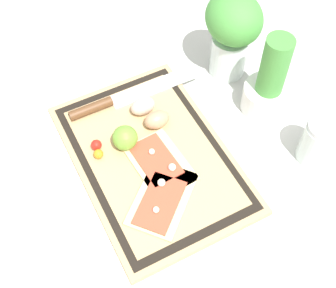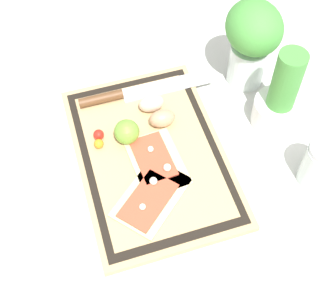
{
  "view_description": "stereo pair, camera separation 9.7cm",
  "coord_description": "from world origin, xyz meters",
  "px_view_note": "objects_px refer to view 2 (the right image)",
  "views": [
    {
      "loc": [
        0.49,
        -0.22,
        0.84
      ],
      "look_at": [
        0.0,
        0.04,
        0.04
      ],
      "focal_mm": 50.0,
      "sensor_mm": 36.0,
      "label": 1
    },
    {
      "loc": [
        0.53,
        -0.13,
        0.84
      ],
      "look_at": [
        0.0,
        0.04,
        0.04
      ],
      "focal_mm": 50.0,
      "sensor_mm": 36.0,
      "label": 2
    }
  ],
  "objects_px": {
    "sauce_jar": "(320,166)",
    "knife": "(124,94)",
    "egg_brown": "(162,118)",
    "lime": "(127,132)",
    "cherry_tomato_yellow": "(99,144)",
    "pizza_slice_far": "(157,161)",
    "cherry_tomato_red": "(99,135)",
    "egg_pink": "(151,103)",
    "pizza_slice_near": "(151,198)",
    "herb_pot": "(280,101)",
    "herb_glass": "(252,39)"
  },
  "relations": [
    {
      "from": "sauce_jar",
      "to": "herb_glass",
      "type": "bearing_deg",
      "value": -174.0
    },
    {
      "from": "knife",
      "to": "cherry_tomato_red",
      "type": "distance_m",
      "value": 0.13
    },
    {
      "from": "sauce_jar",
      "to": "herb_glass",
      "type": "height_order",
      "value": "herb_glass"
    },
    {
      "from": "pizza_slice_near",
      "to": "cherry_tomato_yellow",
      "type": "xyz_separation_m",
      "value": [
        -0.15,
        -0.07,
        0.01
      ]
    },
    {
      "from": "pizza_slice_far",
      "to": "knife",
      "type": "distance_m",
      "value": 0.19
    },
    {
      "from": "pizza_slice_far",
      "to": "sauce_jar",
      "type": "height_order",
      "value": "sauce_jar"
    },
    {
      "from": "sauce_jar",
      "to": "egg_pink",
      "type": "bearing_deg",
      "value": -133.82
    },
    {
      "from": "knife",
      "to": "herb_pot",
      "type": "bearing_deg",
      "value": 63.02
    },
    {
      "from": "sauce_jar",
      "to": "knife",
      "type": "bearing_deg",
      "value": -134.45
    },
    {
      "from": "egg_brown",
      "to": "sauce_jar",
      "type": "relative_size",
      "value": 0.52
    },
    {
      "from": "pizza_slice_near",
      "to": "cherry_tomato_yellow",
      "type": "bearing_deg",
      "value": -155.53
    },
    {
      "from": "egg_brown",
      "to": "cherry_tomato_red",
      "type": "distance_m",
      "value": 0.14
    },
    {
      "from": "pizza_slice_near",
      "to": "cherry_tomato_red",
      "type": "height_order",
      "value": "same"
    },
    {
      "from": "knife",
      "to": "cherry_tomato_yellow",
      "type": "xyz_separation_m",
      "value": [
        0.12,
        -0.09,
        0.0
      ]
    },
    {
      "from": "cherry_tomato_yellow",
      "to": "egg_brown",
      "type": "bearing_deg",
      "value": 96.98
    },
    {
      "from": "egg_pink",
      "to": "knife",
      "type": "bearing_deg",
      "value": -137.72
    },
    {
      "from": "egg_pink",
      "to": "herb_pot",
      "type": "relative_size",
      "value": 0.28
    },
    {
      "from": "egg_pink",
      "to": "cherry_tomato_red",
      "type": "distance_m",
      "value": 0.14
    },
    {
      "from": "sauce_jar",
      "to": "cherry_tomato_yellow",
      "type": "bearing_deg",
      "value": -115.8
    },
    {
      "from": "cherry_tomato_yellow",
      "to": "herb_glass",
      "type": "distance_m",
      "value": 0.4
    },
    {
      "from": "cherry_tomato_red",
      "to": "herb_glass",
      "type": "height_order",
      "value": "herb_glass"
    },
    {
      "from": "egg_pink",
      "to": "sauce_jar",
      "type": "distance_m",
      "value": 0.38
    },
    {
      "from": "herb_pot",
      "to": "lime",
      "type": "bearing_deg",
      "value": -96.44
    },
    {
      "from": "egg_brown",
      "to": "egg_pink",
      "type": "xyz_separation_m",
      "value": [
        -0.05,
        -0.01,
        0.0
      ]
    },
    {
      "from": "cherry_tomato_red",
      "to": "herb_glass",
      "type": "bearing_deg",
      "value": 102.2
    },
    {
      "from": "knife",
      "to": "cherry_tomato_red",
      "type": "relative_size",
      "value": 13.52
    },
    {
      "from": "knife",
      "to": "herb_pot",
      "type": "xyz_separation_m",
      "value": [
        0.16,
        0.31,
        0.04
      ]
    },
    {
      "from": "pizza_slice_far",
      "to": "cherry_tomato_red",
      "type": "height_order",
      "value": "same"
    },
    {
      "from": "pizza_slice_near",
      "to": "herb_pot",
      "type": "height_order",
      "value": "herb_pot"
    },
    {
      "from": "pizza_slice_near",
      "to": "cherry_tomato_red",
      "type": "relative_size",
      "value": 7.89
    },
    {
      "from": "lime",
      "to": "knife",
      "type": "bearing_deg",
      "value": 168.72
    },
    {
      "from": "pizza_slice_near",
      "to": "sauce_jar",
      "type": "distance_m",
      "value": 0.34
    },
    {
      "from": "pizza_slice_far",
      "to": "egg_brown",
      "type": "distance_m",
      "value": 0.1
    },
    {
      "from": "herb_glass",
      "to": "pizza_slice_near",
      "type": "bearing_deg",
      "value": -50.37
    },
    {
      "from": "knife",
      "to": "egg_brown",
      "type": "relative_size",
      "value": 5.5
    },
    {
      "from": "pizza_slice_near",
      "to": "cherry_tomato_red",
      "type": "xyz_separation_m",
      "value": [
        -0.17,
        -0.06,
        0.01
      ]
    },
    {
      "from": "pizza_slice_near",
      "to": "knife",
      "type": "bearing_deg",
      "value": 176.51
    },
    {
      "from": "cherry_tomato_red",
      "to": "herb_pot",
      "type": "distance_m",
      "value": 0.39
    },
    {
      "from": "egg_pink",
      "to": "cherry_tomato_red",
      "type": "height_order",
      "value": "egg_pink"
    },
    {
      "from": "pizza_slice_near",
      "to": "herb_glass",
      "type": "distance_m",
      "value": 0.41
    },
    {
      "from": "pizza_slice_far",
      "to": "cherry_tomato_red",
      "type": "bearing_deg",
      "value": -134.04
    },
    {
      "from": "cherry_tomato_red",
      "to": "knife",
      "type": "bearing_deg",
      "value": 140.08
    },
    {
      "from": "knife",
      "to": "sauce_jar",
      "type": "height_order",
      "value": "sauce_jar"
    },
    {
      "from": "lime",
      "to": "herb_glass",
      "type": "xyz_separation_m",
      "value": [
        -0.1,
        0.31,
        0.08
      ]
    },
    {
      "from": "egg_pink",
      "to": "herb_glass",
      "type": "distance_m",
      "value": 0.26
    },
    {
      "from": "cherry_tomato_yellow",
      "to": "knife",
      "type": "bearing_deg",
      "value": 144.19
    },
    {
      "from": "pizza_slice_near",
      "to": "sauce_jar",
      "type": "xyz_separation_m",
      "value": [
        0.05,
        0.34,
        0.02
      ]
    },
    {
      "from": "knife",
      "to": "pizza_slice_near",
      "type": "bearing_deg",
      "value": -3.49
    },
    {
      "from": "egg_brown",
      "to": "lime",
      "type": "relative_size",
      "value": 1.06
    },
    {
      "from": "knife",
      "to": "lime",
      "type": "bearing_deg",
      "value": -11.28
    }
  ]
}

